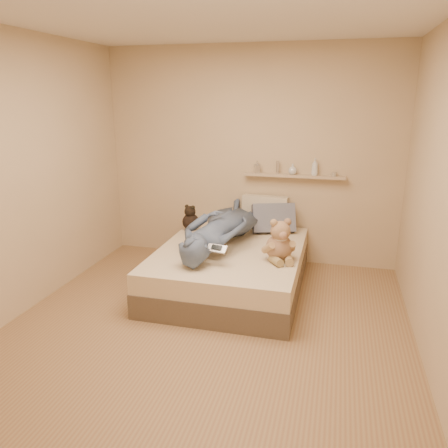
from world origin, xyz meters
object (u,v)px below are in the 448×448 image
(person, at_px, (222,227))
(wall_shelf, at_px, (294,176))
(game_console, at_px, (217,249))
(dark_plush, at_px, (191,219))
(pillow_cream, at_px, (265,212))
(teddy_bear, at_px, (280,244))
(bed, at_px, (231,268))
(pillow_grey, at_px, (274,218))

(person, distance_m, wall_shelf, 1.15)
(game_console, relative_size, dark_plush, 0.65)
(dark_plush, bearing_deg, pillow_cream, 19.58)
(teddy_bear, bearing_deg, person, 154.07)
(bed, bearing_deg, dark_plush, 140.09)
(teddy_bear, xyz_separation_m, person, (-0.68, 0.33, 0.02))
(teddy_bear, height_order, pillow_cream, teddy_bear)
(bed, bearing_deg, pillow_cream, 74.64)
(pillow_grey, height_order, person, person)
(game_console, bearing_deg, pillow_grey, 73.18)
(dark_plush, xyz_separation_m, person, (0.50, -0.43, 0.07))
(person, bearing_deg, teddy_bear, 161.99)
(pillow_cream, relative_size, wall_shelf, 0.46)
(teddy_bear, bearing_deg, wall_shelf, 90.09)
(teddy_bear, xyz_separation_m, pillow_cream, (-0.32, 1.06, 0.02))
(game_console, distance_m, pillow_grey, 1.26)
(person, bearing_deg, pillow_grey, -120.76)
(teddy_bear, relative_size, person, 0.26)
(pillow_grey, bearing_deg, pillow_cream, 131.81)
(game_console, xyz_separation_m, dark_plush, (-0.62, 1.04, -0.04))
(dark_plush, bearing_deg, game_console, -59.23)
(pillow_grey, xyz_separation_m, wall_shelf, (0.20, 0.22, 0.48))
(game_console, height_order, dark_plush, dark_plush)
(dark_plush, height_order, wall_shelf, wall_shelf)
(bed, relative_size, wall_shelf, 1.58)
(bed, distance_m, game_console, 0.65)
(bed, height_order, teddy_bear, teddy_bear)
(game_console, distance_m, wall_shelf, 1.60)
(dark_plush, bearing_deg, pillow_grey, 9.51)
(bed, relative_size, person, 1.12)
(teddy_bear, xyz_separation_m, wall_shelf, (-0.00, 1.14, 0.47))
(bed, relative_size, teddy_bear, 4.36)
(teddy_bear, relative_size, wall_shelf, 0.36)
(pillow_cream, relative_size, pillow_grey, 1.10)
(pillow_cream, distance_m, pillow_grey, 0.19)
(pillow_grey, bearing_deg, game_console, -106.82)
(dark_plush, distance_m, pillow_grey, 1.00)
(pillow_grey, bearing_deg, person, -128.68)
(wall_shelf, bearing_deg, pillow_grey, -131.94)
(game_console, bearing_deg, wall_shelf, 68.49)
(bed, relative_size, pillow_cream, 3.45)
(bed, xyz_separation_m, wall_shelf, (0.55, 0.91, 0.88))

